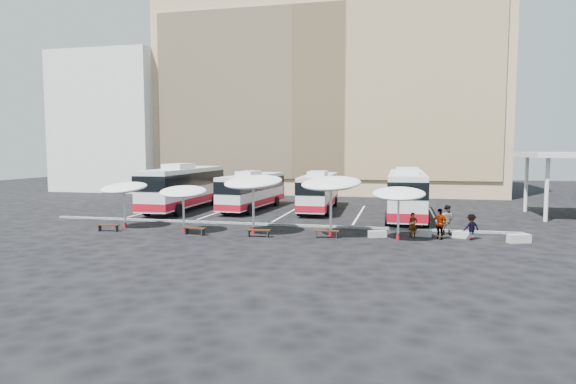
% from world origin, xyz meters
% --- Properties ---
extents(ground, '(120.00, 120.00, 0.00)m').
position_xyz_m(ground, '(0.00, 0.00, 0.00)').
color(ground, black).
rests_on(ground, ground).
extents(sandstone_building, '(42.00, 18.25, 29.60)m').
position_xyz_m(sandstone_building, '(0.00, 31.87, 12.63)').
color(sandstone_building, tan).
rests_on(sandstone_building, ground).
extents(apartment_block, '(14.00, 14.00, 18.00)m').
position_xyz_m(apartment_block, '(-28.00, 28.00, 9.00)').
color(apartment_block, silver).
rests_on(apartment_block, ground).
extents(curb_divider, '(34.00, 0.25, 0.15)m').
position_xyz_m(curb_divider, '(0.00, 0.50, 0.07)').
color(curb_divider, black).
rests_on(curb_divider, ground).
extents(bay_lines, '(24.15, 12.00, 0.01)m').
position_xyz_m(bay_lines, '(0.00, 8.00, 0.01)').
color(bay_lines, white).
rests_on(bay_lines, ground).
extents(bus_0, '(3.25, 13.23, 4.18)m').
position_xyz_m(bus_0, '(-9.64, 7.57, 2.14)').
color(bus_0, silver).
rests_on(bus_0, ground).
extents(bus_1, '(3.27, 11.26, 3.53)m').
position_xyz_m(bus_1, '(-3.68, 9.10, 1.80)').
color(bus_1, silver).
rests_on(bus_1, ground).
extents(bus_2, '(2.89, 11.27, 3.55)m').
position_xyz_m(bus_2, '(2.28, 9.72, 1.82)').
color(bus_2, silver).
rests_on(bus_2, ground).
extents(bus_3, '(3.01, 12.74, 4.04)m').
position_xyz_m(bus_3, '(9.78, 6.37, 2.07)').
color(bus_3, silver).
rests_on(bus_3, ground).
extents(sunshade_0, '(3.55, 3.59, 3.26)m').
position_xyz_m(sunshade_0, '(-9.26, -2.75, 2.77)').
color(sunshade_0, silver).
rests_on(sunshade_0, ground).
extents(sunshade_1, '(3.55, 3.58, 3.15)m').
position_xyz_m(sunshade_1, '(-4.45, -3.63, 2.68)').
color(sunshade_1, silver).
rests_on(sunshade_1, ground).
extents(sunshade_2, '(4.46, 4.50, 3.90)m').
position_xyz_m(sunshade_2, '(0.11, -3.03, 3.32)').
color(sunshade_2, silver).
rests_on(sunshade_2, ground).
extents(sunshade_3, '(4.50, 4.53, 3.88)m').
position_xyz_m(sunshade_3, '(5.09, -2.90, 3.30)').
color(sunshade_3, silver).
rests_on(sunshade_3, ground).
extents(sunshade_4, '(3.23, 3.27, 3.27)m').
position_xyz_m(sunshade_4, '(9.18, -3.18, 2.78)').
color(sunshade_4, silver).
rests_on(sunshade_4, ground).
extents(wood_bench_0, '(1.52, 0.55, 0.46)m').
position_xyz_m(wood_bench_0, '(-9.55, -4.32, 0.35)').
color(wood_bench_0, black).
rests_on(wood_bench_0, ground).
extents(wood_bench_1, '(1.57, 0.63, 0.47)m').
position_xyz_m(wood_bench_1, '(-3.41, -4.25, 0.36)').
color(wood_bench_1, black).
rests_on(wood_bench_1, ground).
extents(wood_bench_2, '(1.55, 0.49, 0.47)m').
position_xyz_m(wood_bench_2, '(0.76, -4.12, 0.36)').
color(wood_bench_2, black).
rests_on(wood_bench_2, ground).
extents(wood_bench_3, '(1.56, 0.61, 0.47)m').
position_xyz_m(wood_bench_3, '(4.90, -3.46, 0.36)').
color(wood_bench_3, black).
rests_on(wood_bench_3, ground).
extents(conc_bench_0, '(1.16, 0.72, 0.41)m').
position_xyz_m(conc_bench_0, '(7.94, -2.58, 0.21)').
color(conc_bench_0, '#989892').
rests_on(conc_bench_0, ground).
extents(conc_bench_1, '(1.15, 0.46, 0.42)m').
position_xyz_m(conc_bench_1, '(10.66, -1.62, 0.21)').
color(conc_bench_1, '#989892').
rests_on(conc_bench_1, ground).
extents(conc_bench_2, '(1.12, 0.74, 0.40)m').
position_xyz_m(conc_bench_2, '(12.98, -1.69, 0.20)').
color(conc_bench_2, '#989892').
rests_on(conc_bench_2, ground).
extents(conc_bench_3, '(1.40, 0.89, 0.50)m').
position_xyz_m(conc_bench_3, '(16.03, -2.49, 0.25)').
color(conc_bench_3, '#989892').
rests_on(conc_bench_3, ground).
extents(passenger_0, '(0.65, 0.53, 1.55)m').
position_xyz_m(passenger_0, '(10.08, -2.09, 0.78)').
color(passenger_0, black).
rests_on(passenger_0, ground).
extents(passenger_1, '(1.16, 1.09, 1.90)m').
position_xyz_m(passenger_1, '(12.19, -0.62, 0.95)').
color(passenger_1, black).
rests_on(passenger_1, ground).
extents(passenger_2, '(1.13, 1.06, 1.87)m').
position_xyz_m(passenger_2, '(11.61, -2.37, 0.94)').
color(passenger_2, black).
rests_on(passenger_2, ground).
extents(passenger_3, '(1.16, 0.95, 1.56)m').
position_xyz_m(passenger_3, '(13.43, -2.17, 0.78)').
color(passenger_3, black).
rests_on(passenger_3, ground).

